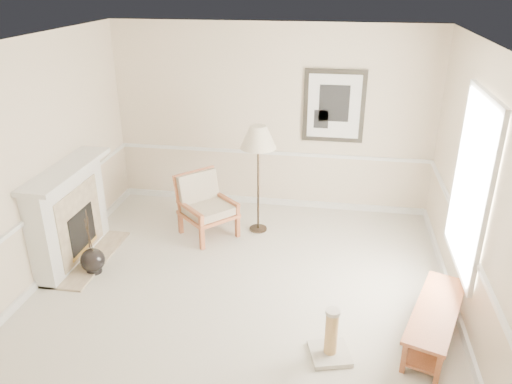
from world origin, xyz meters
The scene contains 8 objects.
ground centered at (0.00, 0.00, 0.00)m, with size 5.50×5.50×0.00m, color silver.
room centered at (0.14, 0.08, 1.87)m, with size 5.04×5.54×2.92m.
fireplace centered at (-2.34, 0.60, 0.64)m, with size 0.64×1.64×1.31m.
floor_vase centered at (-1.95, 0.31, 0.17)m, with size 0.31×0.31×0.90m.
armchair centered at (-0.81, 1.60, 0.49)m, with size 1.00×0.99×0.91m.
floor_lamp centered at (-0.05, 1.80, 1.41)m, with size 0.64×0.64×1.61m.
bench centered at (2.15, -0.30, 0.26)m, with size 0.84×1.43×0.39m.
scratching_post centered at (1.10, -0.73, 0.17)m, with size 0.48×0.48×0.55m.
Camera 1 is at (1.02, -4.74, 3.54)m, focal length 35.00 mm.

